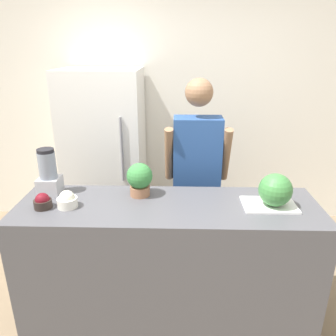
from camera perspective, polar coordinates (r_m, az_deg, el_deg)
The scene contains 10 objects.
wall_back at distance 3.64m, azimuth 0.75°, elevation 10.53°, with size 8.00×0.06×2.60m.
counter_island at distance 2.44m, azimuth -0.02°, elevation -16.28°, with size 2.02×0.61×0.94m.
refrigerator at distance 3.45m, azimuth -10.79°, elevation 2.16°, with size 0.77×0.70×1.73m.
person at distance 2.79m, azimuth 4.96°, elevation -1.63°, with size 0.53×0.27×1.70m.
cutting_board at distance 2.28m, azimuth 17.18°, elevation -6.14°, with size 0.35×0.24×0.01m.
watermelon at distance 2.22m, azimuth 18.20°, elevation -3.65°, with size 0.22×0.22×0.22m.
bowl_cherries at distance 2.28m, azimuth -20.99°, elevation -5.52°, with size 0.12×0.12×0.10m.
bowl_cream at distance 2.24m, azimuth -17.15°, elevation -5.39°, with size 0.13×0.13×0.12m.
blender at distance 2.45m, azimuth -20.10°, elevation -0.99°, with size 0.15×0.15×0.33m.
potted_plant at distance 2.29m, azimuth -4.96°, elevation -1.86°, with size 0.18×0.18×0.24m.
Camera 1 is at (0.06, -1.65, 1.93)m, focal length 35.00 mm.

